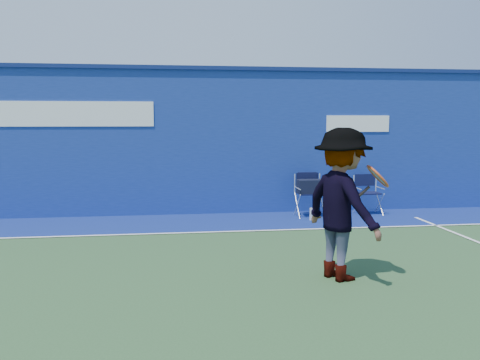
{
  "coord_description": "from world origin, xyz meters",
  "views": [
    {
      "loc": [
        -0.4,
        -5.57,
        1.97
      ],
      "look_at": [
        0.71,
        2.6,
        1.0
      ],
      "focal_mm": 38.0,
      "sensor_mm": 36.0,
      "label": 1
    }
  ],
  "objects": [
    {
      "name": "ground",
      "position": [
        0.0,
        0.0,
        0.0
      ],
      "size": [
        80.0,
        80.0,
        0.0
      ],
      "primitive_type": "plane",
      "color": "#2B4B28",
      "rests_on": "ground"
    },
    {
      "name": "stadium_wall",
      "position": [
        -0.0,
        5.2,
        1.55
      ],
      "size": [
        24.0,
        0.5,
        3.08
      ],
      "color": "navy",
      "rests_on": "ground"
    },
    {
      "name": "out_of_bounds_strip",
      "position": [
        0.0,
        4.1,
        0.0
      ],
      "size": [
        24.0,
        1.8,
        0.01
      ],
      "primitive_type": "cube",
      "color": "navy",
      "rests_on": "ground"
    },
    {
      "name": "court_lines",
      "position": [
        0.0,
        0.6,
        0.01
      ],
      "size": [
        24.0,
        12.0,
        0.01
      ],
      "color": "white",
      "rests_on": "out_of_bounds_strip"
    },
    {
      "name": "directors_chair_left",
      "position": [
        2.4,
        4.43,
        0.38
      ],
      "size": [
        0.53,
        0.49,
        0.9
      ],
      "color": "silver",
      "rests_on": "ground"
    },
    {
      "name": "directors_chair_right",
      "position": [
        3.69,
        4.53,
        0.26
      ],
      "size": [
        0.5,
        0.45,
        0.83
      ],
      "color": "silver",
      "rests_on": "ground"
    },
    {
      "name": "water_bottle",
      "position": [
        2.33,
        4.03,
        0.13
      ],
      "size": [
        0.07,
        0.07,
        0.25
      ],
      "primitive_type": "cylinder",
      "color": "silver",
      "rests_on": "ground"
    },
    {
      "name": "tennis_player",
      "position": [
        1.68,
        0.39,
        0.94
      ],
      "size": [
        1.12,
        1.39,
        1.88
      ],
      "color": "#EA4738",
      "rests_on": "ground"
    }
  ]
}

